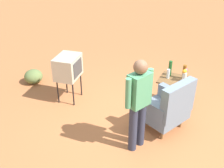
# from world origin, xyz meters

# --- Properties ---
(ground_plane) EXTENTS (60.00, 60.00, 0.00)m
(ground_plane) POSITION_xyz_m (0.00, 0.00, 0.00)
(ground_plane) COLOR #B76B3D
(armchair) EXTENTS (1.01, 1.02, 1.06)m
(armchair) POSITION_xyz_m (-0.18, 0.26, 0.50)
(armchair) COLOR brown
(armchair) RESTS_ON ground
(side_table) EXTENTS (0.56, 0.56, 0.63)m
(side_table) POSITION_xyz_m (-1.03, 0.13, 0.53)
(side_table) COLOR black
(side_table) RESTS_ON ground
(tv_on_stand) EXTENTS (0.67, 0.54, 1.03)m
(tv_on_stand) POSITION_xyz_m (-0.25, -1.93, 0.78)
(tv_on_stand) COLOR black
(tv_on_stand) RESTS_ON ground
(person_standing) EXTENTS (0.54, 0.34, 1.64)m
(person_standing) POSITION_xyz_m (0.52, -0.03, 0.94)
(person_standing) COLOR #2D3347
(person_standing) RESTS_ON ground
(bottle_wine_green) EXTENTS (0.07, 0.07, 0.32)m
(bottle_wine_green) POSITION_xyz_m (-1.17, 0.01, 0.79)
(bottle_wine_green) COLOR #1E5623
(bottle_wine_green) RESTS_ON side_table
(bottle_short_clear) EXTENTS (0.06, 0.06, 0.20)m
(bottle_short_clear) POSITION_xyz_m (-1.01, 0.02, 0.73)
(bottle_short_clear) COLOR silver
(bottle_short_clear) RESTS_ON side_table
(bottle_tall_amber) EXTENTS (0.07, 0.07, 0.30)m
(bottle_tall_amber) POSITION_xyz_m (-1.14, 0.31, 0.78)
(bottle_tall_amber) COLOR brown
(bottle_tall_amber) RESTS_ON side_table
(flower_vase) EXTENTS (0.14, 0.10, 0.27)m
(flower_vase) POSITION_xyz_m (-1.04, 0.34, 0.77)
(flower_vase) COLOR silver
(flower_vase) RESTS_ON side_table
(shrub_mid) EXTENTS (0.44, 0.44, 0.34)m
(shrub_mid) POSITION_xyz_m (-0.46, -3.16, 0.17)
(shrub_mid) COLOR olive
(shrub_mid) RESTS_ON ground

